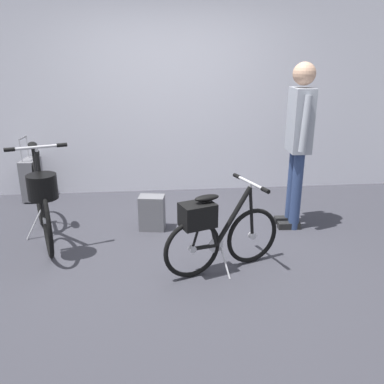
{
  "coord_description": "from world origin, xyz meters",
  "views": [
    {
      "loc": [
        -0.2,
        -3.47,
        1.82
      ],
      "look_at": [
        0.15,
        0.2,
        0.55
      ],
      "focal_mm": 37.69,
      "sensor_mm": 36.0,
      "label": 1
    }
  ],
  "objects": [
    {
      "name": "back_wall",
      "position": [
        0.0,
        1.95,
        1.46
      ],
      "size": [
        6.95,
        0.1,
        2.92
      ],
      "primitive_type": "cube",
      "color": "silver",
      "rests_on": "ground_plane"
    },
    {
      "name": "visitor_near_wall",
      "position": [
        1.3,
        0.54,
        1.01
      ],
      "size": [
        0.29,
        0.54,
        1.75
      ],
      "color": "navy",
      "rests_on": "ground_plane"
    },
    {
      "name": "folding_bike_foreground",
      "position": [
        0.3,
        -0.36,
        0.38
      ],
      "size": [
        1.07,
        0.57,
        0.79
      ],
      "color": "black",
      "rests_on": "ground_plane"
    },
    {
      "name": "ground_plane",
      "position": [
        0.0,
        0.0,
        0.0
      ],
      "size": [
        6.95,
        6.95,
        0.0
      ],
      "primitive_type": "plane",
      "color": "#38383F"
    },
    {
      "name": "backpack_on_floor",
      "position": [
        -0.25,
        0.6,
        0.19
      ],
      "size": [
        0.29,
        0.25,
        0.38
      ],
      "color": "slate",
      "rests_on": "ground_plane"
    },
    {
      "name": "rolling_suitcase",
      "position": [
        -1.8,
        1.69,
        0.28
      ],
      "size": [
        0.21,
        0.37,
        0.83
      ],
      "color": "slate",
      "rests_on": "ground_plane"
    },
    {
      "name": "display_bike_left",
      "position": [
        -1.32,
        0.36,
        0.47
      ],
      "size": [
        0.64,
        1.46,
        1.06
      ],
      "color": "black",
      "rests_on": "ground_plane"
    }
  ]
}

